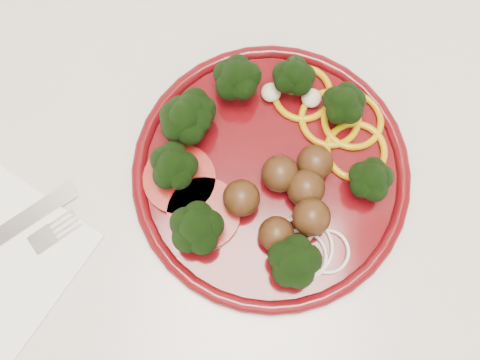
{
  "coord_description": "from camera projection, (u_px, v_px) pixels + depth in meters",
  "views": [
    {
      "loc": [
        -0.1,
        1.55,
        1.47
      ],
      "look_at": [
        -0.1,
        1.7,
        0.92
      ],
      "focal_mm": 45.0,
      "sensor_mm": 36.0,
      "label": 1
    }
  ],
  "objects": [
    {
      "name": "counter",
      "position": [
        298.0,
        254.0,
        1.03
      ],
      "size": [
        2.4,
        0.6,
        0.9
      ],
      "color": "silver",
      "rests_on": "ground"
    },
    {
      "name": "plate",
      "position": [
        267.0,
        166.0,
        0.58
      ],
      "size": [
        0.27,
        0.27,
        0.06
      ],
      "rotation": [
        0.0,
        0.0,
        0.39
      ],
      "color": "#4E070B",
      "rests_on": "counter"
    }
  ]
}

